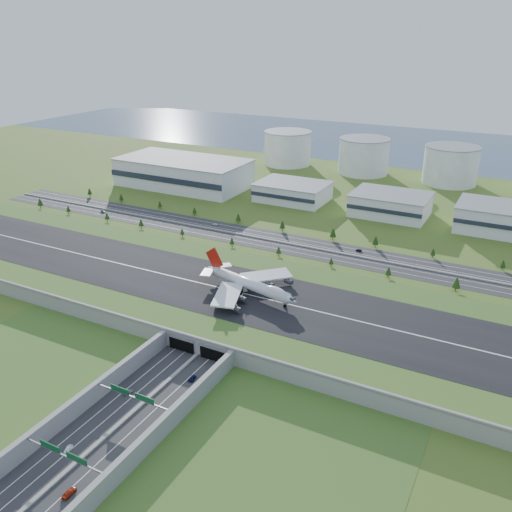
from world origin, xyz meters
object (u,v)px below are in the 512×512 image
at_px(fuel_tank_a, 288,148).
at_px(boeing_747, 249,284).
at_px(car_5, 359,250).
at_px(car_2, 192,378).
at_px(car_7, 215,224).
at_px(car_1, 68,449).
at_px(car_0, 128,392).
at_px(car_4, 103,211).
at_px(car_3, 69,493).

distance_m(fuel_tank_a, boeing_747, 330.23).
distance_m(fuel_tank_a, car_5, 253.26).
bearing_deg(car_2, car_7, -70.29).
bearing_deg(boeing_747, car_1, -79.55).
xyz_separation_m(car_2, car_5, (18.37, 171.21, 0.01)).
bearing_deg(car_7, car_5, 99.89).
relative_size(car_5, car_7, 0.78).
bearing_deg(car_5, fuel_tank_a, -139.41).
relative_size(fuel_tank_a, car_5, 12.19).
bearing_deg(car_0, boeing_747, 101.85).
bearing_deg(car_1, car_7, 94.60).
height_order(car_0, car_5, car_0).
bearing_deg(car_4, car_3, -118.67).
height_order(boeing_747, car_2, boeing_747).
bearing_deg(car_3, car_0, -72.93).
bearing_deg(car_3, car_2, -92.75).
xyz_separation_m(car_3, car_7, (-93.41, 240.09, -0.04)).
distance_m(car_0, car_1, 35.27).
relative_size(car_1, car_3, 0.74).
relative_size(fuel_tank_a, car_2, 10.43).
relative_size(fuel_tank_a, car_3, 9.00).
bearing_deg(car_2, car_5, -105.30).
bearing_deg(car_7, car_4, -71.55).
relative_size(fuel_tank_a, car_0, 11.69).
relative_size(car_4, car_5, 1.19).
bearing_deg(car_5, car_0, -5.68).
bearing_deg(car_0, car_3, -53.24).
distance_m(fuel_tank_a, car_2, 398.52).
xyz_separation_m(car_4, car_7, (96.91, 15.47, -0.07)).
height_order(boeing_747, car_3, boeing_747).
bearing_deg(car_4, boeing_747, -94.28).
xyz_separation_m(car_0, car_5, (36.35, 191.49, -0.05)).
height_order(fuel_tank_a, car_2, fuel_tank_a).
bearing_deg(car_5, car_4, -80.43).
bearing_deg(car_0, car_7, 129.05).
height_order(car_4, car_5, car_4).
height_order(car_2, car_3, car_3).
xyz_separation_m(fuel_tank_a, car_4, (-62.35, -222.13, -16.55)).
distance_m(car_2, car_4, 245.67).
bearing_deg(car_0, car_5, 96.58).
height_order(car_0, car_4, car_4).
distance_m(boeing_747, car_4, 201.07).
xyz_separation_m(car_0, car_7, (-75.91, 190.51, 0.03)).
bearing_deg(boeing_747, car_4, 167.87).
height_order(car_2, car_5, car_5).
height_order(car_1, car_7, car_7).
xyz_separation_m(car_5, car_7, (-112.26, -0.98, 0.09)).
bearing_deg(car_5, car_7, -84.43).
xyz_separation_m(car_0, car_4, (-172.82, 175.04, 0.10)).
xyz_separation_m(car_4, car_5, (209.17, 16.46, -0.16)).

